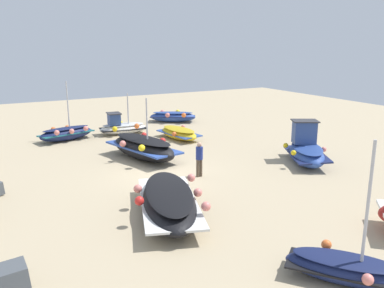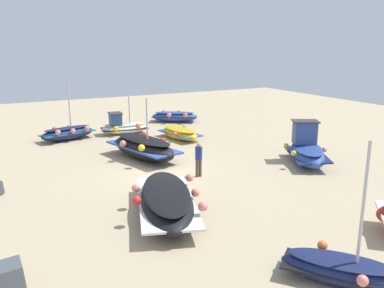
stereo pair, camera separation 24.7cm
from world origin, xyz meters
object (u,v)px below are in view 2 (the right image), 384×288
fishing_boat_6 (175,116)px  fishing_boat_8 (340,269)px  fishing_boat_1 (306,151)px  fishing_boat_4 (143,147)px  fishing_boat_0 (68,133)px  person_walking (199,157)px  fishing_boat_2 (166,201)px  fishing_boat_7 (123,127)px  fishing_boat_3 (180,133)px

fishing_boat_6 → fishing_boat_8: bearing=-72.3°
fishing_boat_1 → fishing_boat_4: size_ratio=0.80×
fishing_boat_0 → fishing_boat_4: bearing=98.2°
person_walking → fishing_boat_2: bearing=-39.5°
fishing_boat_7 → fishing_boat_4: bearing=86.4°
fishing_boat_8 → person_walking: (9.09, -0.86, 0.56)m
fishing_boat_0 → person_walking: (-10.18, -3.84, 0.47)m
fishing_boat_7 → fishing_boat_8: 19.37m
fishing_boat_4 → fishing_boat_6: 10.38m
fishing_boat_1 → fishing_boat_8: fishing_boat_8 is taller
fishing_boat_6 → fishing_boat_8: fishing_boat_8 is taller
fishing_boat_2 → fishing_boat_4: fishing_boat_4 is taller
fishing_boat_8 → fishing_boat_7: bearing=-40.4°
fishing_boat_6 → fishing_boat_4: bearing=-92.3°
fishing_boat_0 → fishing_boat_1: 14.57m
fishing_boat_2 → fishing_boat_6: bearing=172.6°
fishing_boat_1 → fishing_boat_2: fishing_boat_1 is taller
fishing_boat_8 → person_walking: 9.15m
fishing_boat_3 → fishing_boat_4: size_ratio=0.70×
fishing_boat_2 → fishing_boat_3: (10.31, -5.60, -0.14)m
fishing_boat_2 → fishing_boat_8: size_ratio=1.45×
fishing_boat_8 → fishing_boat_4: bearing=-37.0°
fishing_boat_7 → fishing_boat_8: bearing=93.3°
fishing_boat_4 → fishing_boat_8: bearing=166.6°
fishing_boat_7 → person_walking: fishing_boat_7 is taller
fishing_boat_6 → person_walking: bearing=-78.5°
fishing_boat_3 → fishing_boat_8: 16.58m
fishing_boat_6 → fishing_boat_3: bearing=-79.9°
fishing_boat_1 → fishing_boat_6: 13.22m
fishing_boat_1 → fishing_boat_6: size_ratio=1.07×
fishing_boat_6 → fishing_boat_7: bearing=-123.1°
fishing_boat_2 → fishing_boat_3: bearing=170.5°
fishing_boat_1 → fishing_boat_7: bearing=57.7°
person_walking → fishing_boat_0: bearing=-155.0°
fishing_boat_6 → fishing_boat_1: bearing=-52.8°
fishing_boat_0 → fishing_boat_2: (-13.36, -0.79, 0.05)m
fishing_boat_2 → person_walking: (3.18, -3.05, 0.42)m
fishing_boat_7 → person_walking: (-10.26, -0.15, 0.45)m
fishing_boat_1 → fishing_boat_7: 12.48m
fishing_boat_3 → fishing_boat_4: 4.89m
fishing_boat_3 → fishing_boat_6: (5.37, -2.19, 0.05)m
fishing_boat_1 → fishing_boat_2: size_ratio=0.72×
fishing_boat_1 → fishing_boat_0: bearing=70.7°
fishing_boat_3 → fishing_boat_4: (-3.18, 3.70, 0.25)m
fishing_boat_3 → fishing_boat_2: bearing=-37.3°
fishing_boat_8 → fishing_boat_0: bearing=-29.5°
fishing_boat_1 → fishing_boat_3: size_ratio=1.14×
fishing_boat_8 → fishing_boat_6: bearing=-52.8°
fishing_boat_1 → fishing_boat_7: fishing_boat_7 is taller
fishing_boat_4 → person_walking: 4.13m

